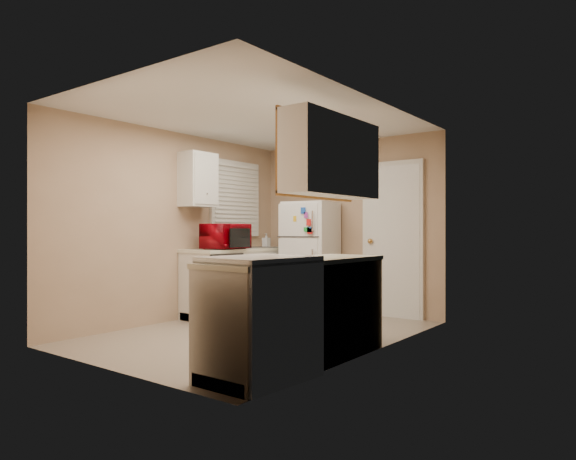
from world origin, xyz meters
The scene contains 19 objects.
floor centered at (0.00, 0.00, 0.00)m, with size 3.80×3.80×0.00m, color #BAA994.
ceiling centered at (0.00, 0.00, 2.40)m, with size 3.80×3.80×0.00m, color white.
wall_left centered at (-1.40, 0.00, 1.20)m, with size 3.80×3.80×0.00m, color tan.
wall_right centered at (1.40, 0.00, 1.20)m, with size 3.80×3.80×0.00m, color tan.
wall_back centered at (0.00, 1.90, 1.20)m, with size 2.80×2.80×0.00m, color tan.
wall_front centered at (0.00, -1.90, 1.20)m, with size 2.80×2.80×0.00m, color tan.
left_counter centered at (-1.10, 0.90, 0.45)m, with size 0.60×1.80×0.90m, color silver.
dishwasher centered at (-0.81, 0.30, 0.49)m, with size 0.03×0.58×0.72m, color black.
sink centered at (-1.10, 1.05, 0.86)m, with size 0.54×0.74×0.16m, color gray.
microwave centered at (-1.00, 0.47, 1.05)m, with size 0.33×0.60×0.40m, color #8B010A.
soap_bottle centered at (-1.15, 1.49, 1.00)m, with size 0.09×0.09×0.20m, color silver.
window_blinds centered at (-1.36, 1.05, 1.60)m, with size 0.10×0.98×1.08m, color silver.
upper_cabinet_left centered at (-1.25, 0.22, 1.80)m, with size 0.30×0.45×0.70m, color silver.
refrigerator centered at (-0.36, 1.51, 0.77)m, with size 0.63×0.62×1.54m, color white.
cabinet_over_fridge centered at (-0.40, 1.75, 2.00)m, with size 0.70×0.30×0.40m, color silver.
interior_door centered at (0.70, 1.86, 1.02)m, with size 0.86×0.06×2.08m, color white.
right_counter centered at (1.10, -0.80, 0.45)m, with size 0.60×2.00×0.90m, color silver.
stove centered at (1.14, -1.37, 0.48)m, with size 0.64×0.79×0.96m, color white.
upper_cabinet_right centered at (1.25, -0.50, 1.80)m, with size 0.30×1.20×0.70m, color silver.
Camera 1 is at (3.68, -4.37, 1.15)m, focal length 32.00 mm.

